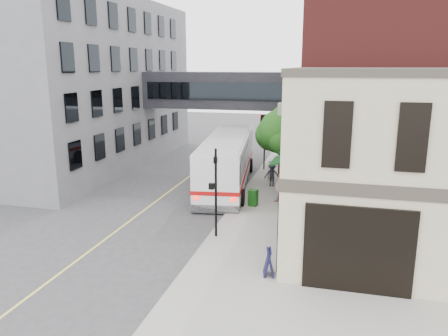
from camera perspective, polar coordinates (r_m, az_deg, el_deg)
The scene contains 17 objects.
ground at distance 20.71m, azimuth -3.63°, elevation -11.17°, with size 120.00×120.00×0.00m, color #38383A.
sidewalk_main at distance 33.24m, azimuth 7.12°, elevation -1.60°, with size 4.00×60.00×0.15m, color gray.
corner_building at distance 20.60m, azimuth 22.56°, elevation 0.07°, with size 10.19×8.12×8.45m.
brick_building at distance 33.19m, azimuth 21.70°, elevation 9.66°, with size 13.76×18.00×14.00m.
opposite_building at distance 40.94m, azimuth -20.03°, elevation 10.33°, with size 14.00×24.00×14.00m, color #5E5F63.
skyway_bridge at distance 37.05m, azimuth 0.42°, elevation 10.11°, with size 14.00×3.18×3.00m.
traffic_signal_near at distance 21.40m, azimuth -1.16°, elevation -1.83°, with size 0.44×0.22×4.60m.
traffic_signal_far at distance 35.74m, azimuth 5.12°, elevation 4.84°, with size 0.53×0.28×4.50m.
street_sign_pole at distance 26.35m, azimuth 1.80°, elevation -1.28°, with size 0.08×0.75×3.00m.
street_tree at distance 31.68m, azimuth 7.49°, elevation 4.75°, with size 3.80×3.20×5.60m.
lane_marking at distance 31.16m, azimuth -6.74°, elevation -2.74°, with size 0.12×40.00×0.01m, color #D8CC4C.
bus at distance 31.35m, azimuth 0.43°, elevation 1.17°, with size 4.61×13.38×3.53m.
pedestrian_a at distance 32.06m, azimuth 6.11°, elevation -0.50°, with size 0.59×0.39×1.61m, color silver.
pedestrian_b at distance 27.43m, azimuth 7.49°, elevation -2.67°, with size 0.89×0.70×1.84m, color pink.
pedestrian_c at distance 31.09m, azimuth 6.28°, elevation -0.88°, with size 1.08×0.62×1.67m, color black.
newspaper_box at distance 26.82m, azimuth 3.82°, elevation -3.89°, with size 0.50×0.45×1.01m, color #145012.
sandwich_board at distance 18.33m, azimuth 5.87°, elevation -12.14°, with size 0.41×0.63×1.13m, color black.
Camera 1 is at (5.90, -17.90, 8.57)m, focal length 35.00 mm.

